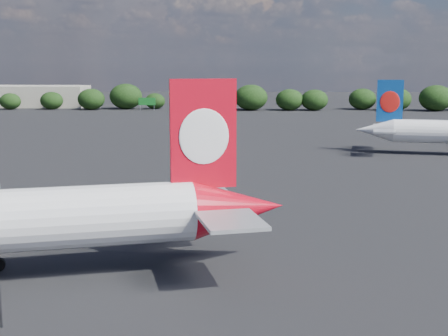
{
  "coord_description": "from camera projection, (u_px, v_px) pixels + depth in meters",
  "views": [
    {
      "loc": [
        18.28,
        -44.46,
        17.85
      ],
      "look_at": [
        16.0,
        12.0,
        8.0
      ],
      "focal_mm": 50.0,
      "sensor_mm": 36.0,
      "label": 1
    }
  ],
  "objects": [
    {
      "name": "highway_sign",
      "position": [
        147.0,
        102.0,
        220.98
      ],
      "size": [
        6.0,
        0.3,
        4.5
      ],
      "color": "#13601E",
      "rests_on": "ground"
    },
    {
      "name": "ground",
      "position": [
        142.0,
        165.0,
        106.61
      ],
      "size": [
        500.0,
        500.0,
        0.0
      ],
      "primitive_type": "plane",
      "color": "black",
      "rests_on": "ground"
    },
    {
      "name": "terminal_building",
      "position": [
        32.0,
        96.0,
        238.45
      ],
      "size": [
        42.0,
        16.0,
        8.0
      ],
      "color": "#9C9687",
      "rests_on": "ground"
    },
    {
      "name": "billboard_yellow",
      "position": [
        232.0,
        99.0,
        225.56
      ],
      "size": [
        5.0,
        0.3,
        5.5
      ],
      "color": "yellow",
      "rests_on": "ground"
    },
    {
      "name": "horizon_treeline",
      "position": [
        261.0,
        99.0,
        222.35
      ],
      "size": [
        207.05,
        14.9,
        9.22
      ],
      "color": "black",
      "rests_on": "ground"
    }
  ]
}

